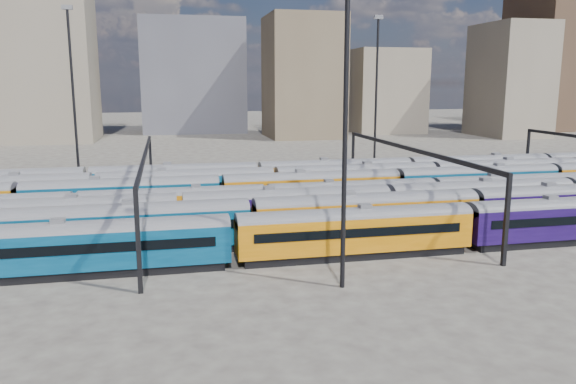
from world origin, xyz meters
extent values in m
plane|color=#3D3834|center=(0.00, 0.00, 0.00)|extent=(500.00, 500.00, 0.00)
cube|color=black|center=(-23.41, -15.00, 0.37)|extent=(20.13, 2.61, 0.74)
cube|color=#053351|center=(-23.41, -15.00, 2.28)|extent=(21.19, 3.07, 3.07)
cylinder|color=#4C4C51|center=(-23.41, -15.00, 3.81)|extent=(21.19, 3.07, 3.07)
cube|color=black|center=(-23.41, -16.56, 2.65)|extent=(18.65, 0.06, 0.79)
cube|color=black|center=(-23.41, -13.44, 2.65)|extent=(18.65, 0.06, 0.79)
cube|color=slate|center=(-23.41, -15.00, 4.63)|extent=(1.06, 0.95, 0.37)
cube|color=black|center=(-1.63, -15.00, 0.37)|extent=(20.13, 2.61, 0.74)
cube|color=#A95F06|center=(-1.63, -15.00, 2.28)|extent=(21.19, 3.07, 3.07)
cylinder|color=#4C4C51|center=(-1.63, -15.00, 3.81)|extent=(21.19, 3.07, 3.07)
cube|color=black|center=(-1.63, -16.56, 2.65)|extent=(18.65, 0.06, 0.79)
cube|color=black|center=(-1.63, -13.44, 2.65)|extent=(18.65, 0.06, 0.79)
cube|color=slate|center=(-1.63, -15.00, 4.63)|extent=(1.06, 0.95, 0.37)
cube|color=black|center=(20.16, -15.00, 0.37)|extent=(20.13, 2.61, 0.74)
cube|color=#130734|center=(20.16, -15.00, 2.28)|extent=(21.19, 3.07, 3.07)
cylinder|color=#4C4C51|center=(20.16, -15.00, 3.81)|extent=(21.19, 3.07, 3.07)
cube|color=black|center=(20.16, -13.44, 2.65)|extent=(18.65, 0.06, 0.79)
cube|color=slate|center=(20.16, -15.00, 4.63)|extent=(1.06, 0.95, 0.37)
cube|color=black|center=(-21.66, -10.00, 0.39)|extent=(21.23, 2.75, 0.78)
cube|color=#053351|center=(-21.66, -10.00, 2.40)|extent=(22.34, 3.24, 3.24)
cylinder|color=#4C4C51|center=(-21.66, -10.00, 4.02)|extent=(22.34, 3.24, 3.24)
cube|color=black|center=(-21.66, -11.64, 2.79)|extent=(19.66, 0.06, 0.84)
cube|color=black|center=(-21.66, -8.36, 2.79)|extent=(19.66, 0.06, 0.84)
cube|color=slate|center=(-21.66, -10.00, 4.88)|extent=(1.12, 1.01, 0.39)
cube|color=black|center=(1.28, -10.00, 0.39)|extent=(21.23, 2.75, 0.78)
cube|color=#A95F06|center=(1.28, -10.00, 2.40)|extent=(22.34, 3.24, 3.24)
cylinder|color=#4C4C51|center=(1.28, -10.00, 4.02)|extent=(22.34, 3.24, 3.24)
cube|color=black|center=(1.28, -11.64, 2.79)|extent=(19.66, 0.06, 0.84)
cube|color=black|center=(1.28, -8.36, 2.79)|extent=(19.66, 0.06, 0.84)
cube|color=slate|center=(1.28, -10.00, 4.88)|extent=(1.12, 1.01, 0.39)
cube|color=black|center=(24.22, -10.00, 0.39)|extent=(21.23, 2.75, 0.78)
cube|color=#130734|center=(24.22, -10.00, 2.40)|extent=(22.34, 3.24, 3.24)
cylinder|color=#4C4C51|center=(24.22, -10.00, 4.02)|extent=(22.34, 3.24, 3.24)
cube|color=black|center=(24.22, -8.36, 2.79)|extent=(19.66, 0.06, 0.84)
cube|color=slate|center=(24.22, -10.00, 4.88)|extent=(1.12, 1.01, 0.39)
cube|color=black|center=(-27.72, -5.00, 0.38)|extent=(20.48, 2.66, 0.75)
cube|color=#130734|center=(-27.72, -5.00, 2.32)|extent=(21.55, 3.13, 3.13)
cylinder|color=#4C4C51|center=(-27.72, -5.00, 3.88)|extent=(21.55, 3.13, 3.13)
cube|color=black|center=(-27.72, -6.58, 2.69)|extent=(18.97, 0.06, 0.81)
cube|color=black|center=(-27.72, -3.42, 2.69)|extent=(18.97, 0.06, 0.81)
cube|color=slate|center=(-27.72, -5.00, 4.71)|extent=(1.08, 0.97, 0.38)
cube|color=black|center=(-5.57, -5.00, 0.38)|extent=(20.48, 2.66, 0.75)
cube|color=#130734|center=(-5.57, -5.00, 2.32)|extent=(21.55, 3.13, 3.13)
cylinder|color=#4C4C51|center=(-5.57, -5.00, 3.88)|extent=(21.55, 3.13, 3.13)
cube|color=black|center=(-5.57, -6.58, 2.69)|extent=(18.97, 0.06, 0.81)
cube|color=black|center=(-5.57, -3.42, 2.69)|extent=(18.97, 0.06, 0.81)
cube|color=slate|center=(-5.57, -5.00, 4.71)|extent=(1.08, 0.97, 0.38)
cube|color=black|center=(16.59, -5.00, 0.38)|extent=(20.48, 2.66, 0.75)
cube|color=#053351|center=(16.59, -5.00, 2.32)|extent=(21.55, 3.13, 3.13)
cylinder|color=#4C4C51|center=(16.59, -5.00, 3.88)|extent=(21.55, 3.13, 3.13)
cube|color=black|center=(16.59, -6.58, 2.69)|extent=(18.97, 0.06, 0.81)
cube|color=black|center=(16.59, -3.42, 2.69)|extent=(18.97, 0.06, 0.81)
cube|color=slate|center=(16.59, -5.00, 4.71)|extent=(1.08, 0.97, 0.38)
cube|color=black|center=(-17.18, 0.00, 0.35)|extent=(18.78, 2.44, 0.69)
cube|color=#A95F06|center=(-17.18, 0.00, 2.12)|extent=(19.76, 2.87, 2.87)
cylinder|color=#4C4C51|center=(-17.18, 0.00, 3.56)|extent=(19.76, 2.87, 2.87)
cube|color=black|center=(-17.18, -1.45, 2.47)|extent=(17.39, 0.06, 0.74)
cube|color=black|center=(-17.18, 1.45, 2.47)|extent=(17.39, 0.06, 0.74)
cube|color=slate|center=(-17.18, 0.00, 4.32)|extent=(0.99, 0.89, 0.35)
cube|color=black|center=(3.18, 0.00, 0.35)|extent=(18.78, 2.44, 0.69)
cube|color=#130734|center=(3.18, 0.00, 2.12)|extent=(19.76, 2.87, 2.87)
cylinder|color=#4C4C51|center=(3.18, 0.00, 3.56)|extent=(19.76, 2.87, 2.87)
cube|color=black|center=(3.18, -1.45, 2.47)|extent=(17.39, 0.06, 0.74)
cube|color=black|center=(3.18, 1.45, 2.47)|extent=(17.39, 0.06, 0.74)
cube|color=slate|center=(3.18, 0.00, 4.32)|extent=(0.99, 0.89, 0.35)
cube|color=black|center=(23.55, 0.00, 0.35)|extent=(18.78, 2.44, 0.69)
cube|color=#053351|center=(23.55, 0.00, 2.12)|extent=(19.76, 2.87, 2.87)
cylinder|color=#4C4C51|center=(23.55, 0.00, 3.56)|extent=(19.76, 2.87, 2.87)
cube|color=black|center=(23.55, -1.45, 2.47)|extent=(17.39, 0.06, 0.74)
cube|color=black|center=(23.55, 1.45, 2.47)|extent=(17.39, 0.06, 0.74)
cube|color=slate|center=(23.55, 0.00, 4.32)|extent=(0.99, 0.89, 0.35)
cube|color=black|center=(-22.82, 5.00, 0.38)|extent=(20.77, 2.69, 0.77)
cube|color=#053351|center=(-22.82, 5.00, 2.35)|extent=(21.86, 3.17, 3.17)
cylinder|color=#4C4C51|center=(-22.82, 5.00, 3.93)|extent=(21.86, 3.17, 3.17)
cube|color=black|center=(-22.82, 3.40, 2.73)|extent=(19.24, 0.06, 0.82)
cube|color=black|center=(-22.82, 6.60, 2.73)|extent=(19.24, 0.06, 0.82)
cube|color=slate|center=(-22.82, 5.00, 4.78)|extent=(1.09, 0.98, 0.38)
cube|color=black|center=(-0.36, 5.00, 0.38)|extent=(20.77, 2.69, 0.77)
cube|color=#A95F06|center=(-0.36, 5.00, 2.35)|extent=(21.86, 3.17, 3.17)
cylinder|color=#4C4C51|center=(-0.36, 5.00, 3.93)|extent=(21.86, 3.17, 3.17)
cube|color=black|center=(-0.36, 3.40, 2.73)|extent=(19.24, 0.06, 0.82)
cube|color=black|center=(-0.36, 6.60, 2.73)|extent=(19.24, 0.06, 0.82)
cube|color=slate|center=(-0.36, 5.00, 4.78)|extent=(1.09, 0.98, 0.38)
cube|color=black|center=(22.10, 5.00, 0.38)|extent=(20.77, 2.69, 0.77)
cube|color=#053351|center=(22.10, 5.00, 2.35)|extent=(21.86, 3.17, 3.17)
cylinder|color=#4C4C51|center=(22.10, 5.00, 3.93)|extent=(21.86, 3.17, 3.17)
cube|color=black|center=(22.10, 3.40, 2.73)|extent=(19.24, 0.06, 0.82)
cube|color=black|center=(22.10, 6.60, 2.73)|extent=(19.24, 0.06, 0.82)
cube|color=slate|center=(22.10, 5.00, 4.78)|extent=(1.09, 0.98, 0.38)
cube|color=black|center=(-15.37, 10.00, 0.38)|extent=(20.78, 2.70, 0.77)
cube|color=#053351|center=(-15.37, 10.00, 2.35)|extent=(21.87, 3.17, 3.17)
cylinder|color=#4C4C51|center=(-15.37, 10.00, 3.94)|extent=(21.87, 3.17, 3.17)
cube|color=black|center=(-15.37, 8.39, 2.73)|extent=(19.25, 0.06, 0.82)
cube|color=black|center=(-15.37, 11.61, 2.73)|extent=(19.25, 0.06, 0.82)
cube|color=slate|center=(-15.37, 10.00, 4.78)|extent=(1.09, 0.98, 0.38)
cube|color=black|center=(7.10, 10.00, 0.38)|extent=(20.78, 2.70, 0.77)
cube|color=#A95F06|center=(7.10, 10.00, 2.35)|extent=(21.87, 3.17, 3.17)
cylinder|color=#4C4C51|center=(7.10, 10.00, 3.94)|extent=(21.87, 3.17, 3.17)
cube|color=black|center=(7.10, 8.39, 2.73)|extent=(19.25, 0.06, 0.82)
cube|color=black|center=(7.10, 11.61, 2.73)|extent=(19.25, 0.06, 0.82)
cube|color=slate|center=(7.10, 10.00, 4.78)|extent=(1.09, 0.98, 0.38)
cube|color=black|center=(29.57, 10.00, 0.38)|extent=(20.78, 2.70, 0.77)
cube|color=#130734|center=(29.57, 10.00, 2.35)|extent=(21.87, 3.17, 3.17)
cylinder|color=#4C4C51|center=(29.57, 10.00, 3.94)|extent=(21.87, 3.17, 3.17)
cube|color=black|center=(29.57, 8.39, 2.73)|extent=(19.25, 0.06, 0.82)
cube|color=black|center=(29.57, 11.61, 2.73)|extent=(19.25, 0.06, 0.82)
cube|color=slate|center=(29.57, 10.00, 4.78)|extent=(1.09, 0.98, 0.38)
cube|color=black|center=(-16.74, 15.00, 0.38)|extent=(20.78, 2.70, 0.77)
cube|color=#053351|center=(-16.74, 15.00, 2.35)|extent=(21.87, 3.17, 3.17)
cylinder|color=#4C4C51|center=(-16.74, 15.00, 3.94)|extent=(21.87, 3.17, 3.17)
cube|color=black|center=(-16.74, 13.39, 2.73)|extent=(19.25, 0.06, 0.82)
cube|color=black|center=(-16.74, 16.61, 2.73)|extent=(19.25, 0.06, 0.82)
cube|color=slate|center=(-16.74, 15.00, 4.78)|extent=(1.09, 0.98, 0.38)
cube|color=black|center=(5.73, 15.00, 0.38)|extent=(20.78, 2.70, 0.77)
cube|color=#A95F06|center=(5.73, 15.00, 2.35)|extent=(21.87, 3.17, 3.17)
cylinder|color=#4C4C51|center=(5.73, 15.00, 3.94)|extent=(21.87, 3.17, 3.17)
cube|color=black|center=(5.73, 13.39, 2.73)|extent=(19.25, 0.06, 0.82)
cube|color=black|center=(5.73, 16.61, 2.73)|extent=(19.25, 0.06, 0.82)
cube|color=slate|center=(5.73, 15.00, 4.78)|extent=(1.09, 0.98, 0.38)
cube|color=black|center=(28.20, 15.00, 0.38)|extent=(20.78, 2.70, 0.77)
cube|color=#130734|center=(28.20, 15.00, 2.35)|extent=(21.87, 3.17, 3.17)
cylinder|color=#4C4C51|center=(28.20, 15.00, 3.94)|extent=(21.87, 3.17, 3.17)
cube|color=black|center=(28.20, 13.39, 2.73)|extent=(19.25, 0.06, 0.82)
cube|color=black|center=(28.20, 16.61, 2.73)|extent=(19.25, 0.06, 0.82)
cube|color=slate|center=(28.20, 15.00, 4.78)|extent=(1.09, 0.98, 0.38)
cube|color=black|center=(-20.00, -20.00, 4.00)|extent=(0.35, 0.35, 8.00)
cube|color=black|center=(-20.00, 20.00, 4.00)|extent=(0.35, 0.35, 8.00)
cube|color=black|center=(-20.00, 0.00, 7.80)|extent=(0.30, 40.00, 0.45)
cube|color=black|center=(10.00, -20.00, 4.00)|extent=(0.35, 0.35, 8.00)
cube|color=black|center=(10.00, 20.00, 4.00)|extent=(0.35, 0.35, 8.00)
cube|color=black|center=(10.00, 0.00, 7.80)|extent=(0.30, 40.00, 0.45)
cube|color=black|center=(40.00, 20.00, 4.00)|extent=(0.35, 0.35, 8.00)
cylinder|color=black|center=(-30.00, 22.00, 12.50)|extent=(0.36, 0.36, 25.00)
cube|color=slate|center=(-30.00, 22.00, 25.30)|extent=(1.40, 0.50, 0.60)
cylinder|color=black|center=(-5.00, -22.00, 12.50)|extent=(0.36, 0.36, 25.00)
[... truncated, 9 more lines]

